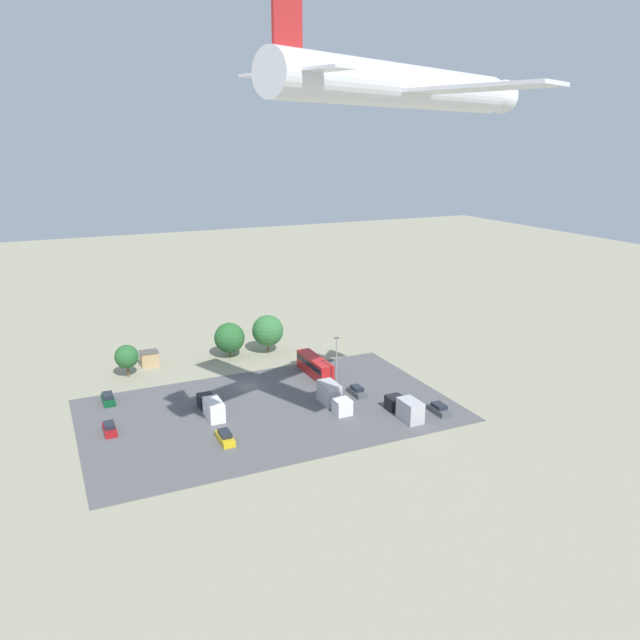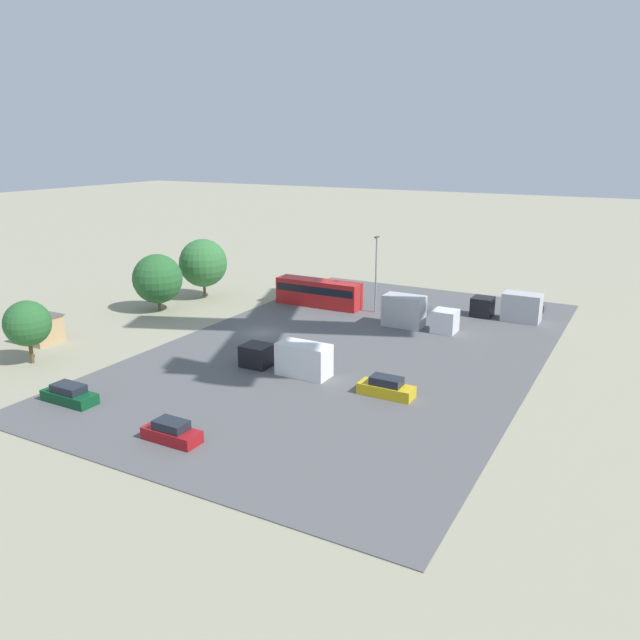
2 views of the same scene
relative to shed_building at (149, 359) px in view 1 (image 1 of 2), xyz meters
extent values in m
plane|color=gray|center=(-13.66, 18.13, -1.46)|extent=(400.00, 400.00, 0.00)
cube|color=#565659|center=(-13.66, 29.22, -1.42)|extent=(58.08, 35.59, 0.08)
cube|color=tan|center=(0.00, 0.00, -0.07)|extent=(3.21, 2.83, 2.78)
cube|color=#59514C|center=(0.00, 0.00, 1.38)|extent=(3.45, 3.07, 0.12)
cube|color=red|center=(-26.80, 17.97, 0.29)|extent=(2.57, 11.21, 3.33)
cube|color=black|center=(-26.80, 17.97, 0.89)|extent=(2.61, 10.76, 0.93)
cube|color=#0C4723|center=(9.44, 15.08, -0.94)|extent=(1.84, 4.79, 0.87)
cube|color=#1E232D|center=(9.44, 15.08, -0.19)|extent=(1.55, 2.68, 0.64)
cube|color=#4C5156|center=(-29.31, 29.70, -0.93)|extent=(1.73, 4.29, 0.90)
cube|color=#1E232D|center=(-29.31, 29.70, -0.15)|extent=(1.45, 2.40, 0.66)
cube|color=gold|center=(-4.04, 36.85, -0.91)|extent=(1.77, 4.62, 0.93)
cube|color=#1E232D|center=(-4.04, 36.85, -0.10)|extent=(1.49, 2.59, 0.68)
cube|color=maroon|center=(10.63, 26.85, -0.94)|extent=(1.74, 4.26, 0.87)
cube|color=#1E232D|center=(10.63, 26.85, -0.18)|extent=(1.46, 2.39, 0.64)
cube|color=#4C5156|center=(-37.72, 41.58, -0.94)|extent=(1.91, 4.33, 0.88)
cube|color=#1E232D|center=(-37.72, 41.58, -0.18)|extent=(1.61, 2.42, 0.64)
cube|color=silver|center=(-23.57, 35.54, -0.15)|extent=(2.57, 2.55, 2.46)
cube|color=#B2B2B7|center=(-23.57, 30.72, 0.38)|extent=(2.57, 4.53, 3.52)
cube|color=black|center=(-4.76, 23.57, -0.35)|extent=(2.38, 2.66, 2.05)
cube|color=white|center=(-4.76, 28.60, 0.09)|extent=(2.38, 4.74, 2.94)
cube|color=black|center=(-32.02, 37.44, -0.23)|extent=(2.57, 2.40, 2.29)
cube|color=#B2B2B7|center=(-32.02, 41.98, 0.26)|extent=(2.57, 4.27, 3.28)
cylinder|color=brown|center=(-23.37, 2.42, -0.27)|extent=(0.36, 0.36, 2.37)
sphere|color=#337038|center=(-23.37, 2.42, 3.28)|extent=(6.32, 6.32, 6.32)
cylinder|color=brown|center=(4.66, 4.26, -0.31)|extent=(0.36, 0.36, 2.30)
sphere|color=#28602D|center=(4.66, 4.26, 2.45)|extent=(4.30, 4.30, 4.30)
cylinder|color=brown|center=(-15.54, 1.63, -0.58)|extent=(0.36, 0.36, 1.75)
sphere|color=#28602D|center=(-15.54, 1.63, 2.56)|extent=(6.06, 6.06, 6.06)
cylinder|color=gray|center=(-27.47, 25.50, 3.14)|extent=(0.20, 0.20, 9.04)
cube|color=#4C4C51|center=(-27.47, 25.50, 7.84)|extent=(0.90, 0.28, 0.20)
cylinder|color=white|center=(-17.52, 59.50, 45.47)|extent=(34.72, 17.23, 4.19)
cone|color=white|center=(-35.27, 52.36, 45.47)|extent=(5.77, 5.42, 3.98)
cube|color=white|center=(-17.52, 59.50, 44.85)|extent=(16.65, 31.71, 0.36)
cube|color=white|center=(-3.60, 65.10, 45.68)|extent=(6.59, 11.54, 0.24)
cube|color=#B22323|center=(-2.93, 65.37, 50.07)|extent=(3.09, 1.46, 5.72)
camera|label=1|loc=(17.76, 116.28, 40.14)|focal=35.00mm
camera|label=2|loc=(40.39, 54.97, 18.86)|focal=35.00mm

